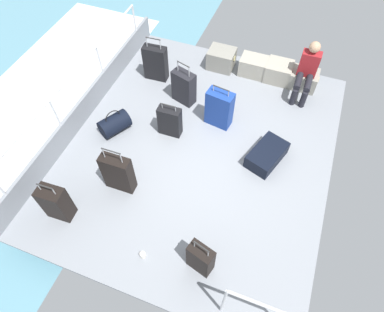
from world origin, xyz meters
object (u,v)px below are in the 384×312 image
Objects in this scene: suitcase_3 at (184,87)px; suitcase_6 at (267,155)px; suitcase_2 at (219,109)px; suitcase_4 at (156,63)px; suitcase_0 at (170,121)px; suitcase_7 at (118,173)px; suitcase_5 at (56,203)px; duffel_bag at (115,124)px; cargo_crate_3 at (304,79)px; cargo_crate_2 at (279,72)px; cargo_crate_0 at (221,59)px; paper_cup at (143,255)px; passenger_seated at (307,70)px; cargo_crate_1 at (255,66)px; suitcase_1 at (201,258)px.

suitcase_3 is 1.97m from suitcase_6.
suitcase_4 is (-1.54, 0.71, -0.00)m from suitcase_2.
suitcase_0 is 0.74× the size of suitcase_7.
suitcase_5 is 1.74m from duffel_bag.
suitcase_2 is 3.03m from suitcase_5.
suitcase_6 is 0.88× the size of suitcase_7.
suitcase_5 is at bearing -125.38° from cargo_crate_3.
suitcase_7 is at bearing -119.35° from suitcase_2.
suitcase_5 is at bearing -114.12° from suitcase_0.
suitcase_6 is (0.25, -2.03, -0.06)m from cargo_crate_2.
paper_cup is (0.22, -4.21, -0.15)m from cargo_crate_0.
suitcase_3 reaches higher than suitcase_0.
suitcase_7 is 1.19m from duffel_bag.
passenger_seated is 3.62m from duffel_bag.
suitcase_6 is at bearing -24.35° from suitcase_3.
duffel_bag reaches higher than paper_cup.
suitcase_2 reaches higher than duffel_bag.
duffel_bag is at bearing -129.49° from cargo_crate_1.
suitcase_0 is at bearing -56.45° from suitcase_4.
passenger_seated is at bearing 46.62° from suitcase_2.
suitcase_0 is at bearing -85.35° from suitcase_3.
suitcase_2 is at bearing -133.38° from passenger_seated.
suitcase_3 reaches higher than cargo_crate_1.
cargo_crate_1 is at bearing 2.46° from cargo_crate_0.
cargo_crate_1 is 6.37× the size of paper_cup.
suitcase_5 reaches higher than cargo_crate_3.
suitcase_5 is at bearing -120.25° from cargo_crate_2.
duffel_bag is at bearing -143.53° from passenger_seated.
cargo_crate_0 is at bearing 34.77° from suitcase_4.
suitcase_2 is at bearing 153.39° from suitcase_6.
paper_cup is at bearing -48.52° from suitcase_7.
duffel_bag is at bearing -135.67° from cargo_crate_2.
suitcase_7 reaches higher than cargo_crate_0.
suitcase_0 is 0.75× the size of suitcase_4.
suitcase_3 reaches higher than suitcase_5.
cargo_crate_1 is 0.77× the size of suitcase_6.
suitcase_6 is (0.42, 2.06, -0.16)m from suitcase_1.
suitcase_3 is 1.08× the size of suitcase_5.
passenger_seated is 1.12× the size of suitcase_7.
passenger_seated is 4.83m from suitcase_5.
suitcase_6 is 2.67m from duffel_bag.
suitcase_2 reaches higher than cargo_crate_0.
suitcase_1 is 2.63m from suitcase_2.
paper_cup is (1.44, -1.90, -0.12)m from duffel_bag.
cargo_crate_1 is 1.55m from suitcase_2.
suitcase_1 is (-0.17, -4.09, 0.10)m from cargo_crate_2.
suitcase_7 reaches higher than suitcase_6.
cargo_crate_0 is 0.66× the size of suitcase_2.
suitcase_3 is 0.86m from suitcase_4.
duffel_bag is at bearing -162.13° from suitcase_0.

